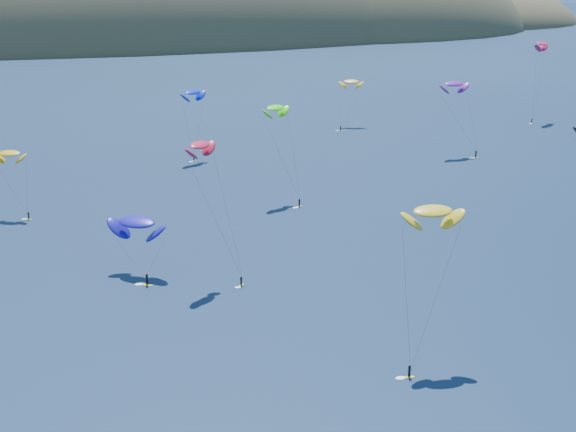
# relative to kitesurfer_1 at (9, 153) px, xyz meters

# --- Properties ---
(island) EXTENTS (730.00, 300.00, 210.00)m
(island) POSITION_rel_kitesurfer_1_xyz_m (89.22, 436.64, -24.18)
(island) COLOR #3D3526
(island) RESTS_ON ground
(kitesurfer_1) EXTENTS (7.94, 8.03, 15.49)m
(kitesurfer_1) POSITION_rel_kitesurfer_1_xyz_m (0.00, 0.00, 0.00)
(kitesurfer_1) COLOR yellow
(kitesurfer_1) RESTS_ON ground
(kitesurfer_2) EXTENTS (10.55, 8.84, 22.86)m
(kitesurfer_2) POSITION_rel_kitesurfer_1_xyz_m (54.37, -83.72, 7.05)
(kitesurfer_2) COLOR yellow
(kitesurfer_2) RESTS_ON ground
(kitesurfer_3) EXTENTS (8.19, 11.97, 22.93)m
(kitesurfer_3) POSITION_rel_kitesurfer_1_xyz_m (56.85, -5.34, 7.34)
(kitesurfer_3) COLOR yellow
(kitesurfer_3) RESTS_ON ground
(kitesurfer_4) EXTENTS (9.02, 7.66, 20.55)m
(kitesurfer_4) POSITION_rel_kitesurfer_1_xyz_m (47.01, 38.12, 4.77)
(kitesurfer_4) COLOR yellow
(kitesurfer_4) RESTS_ON ground
(kitesurfer_6) EXTENTS (9.37, 10.25, 22.04)m
(kitesurfer_6) POSITION_rel_kitesurfer_1_xyz_m (116.79, 22.13, 6.05)
(kitesurfer_6) COLOR yellow
(kitesurfer_6) RESTS_ON ground
(kitesurfer_8) EXTENTS (10.34, 10.57, 27.88)m
(kitesurfer_8) POSITION_rel_kitesurfer_1_xyz_m (168.88, 57.68, 11.98)
(kitesurfer_8) COLOR yellow
(kitesurfer_8) RESTS_ON ground
(kitesurfer_9) EXTENTS (9.26, 10.19, 25.16)m
(kitesurfer_9) POSITION_rel_kitesurfer_1_xyz_m (31.00, -46.92, 9.70)
(kitesurfer_9) COLOR yellow
(kitesurfer_9) RESTS_ON ground
(kitesurfer_10) EXTENTS (11.45, 12.87, 12.16)m
(kitesurfer_10) POSITION_rel_kitesurfer_1_xyz_m (20.64, -41.23, -4.29)
(kitesurfer_10) COLOR yellow
(kitesurfer_10) RESTS_ON ground
(kitesurfer_11) EXTENTS (11.59, 11.88, 16.40)m
(kitesurfer_11) POSITION_rel_kitesurfer_1_xyz_m (105.33, 68.23, 0.81)
(kitesurfer_11) COLOR yellow
(kitesurfer_11) RESTS_ON ground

